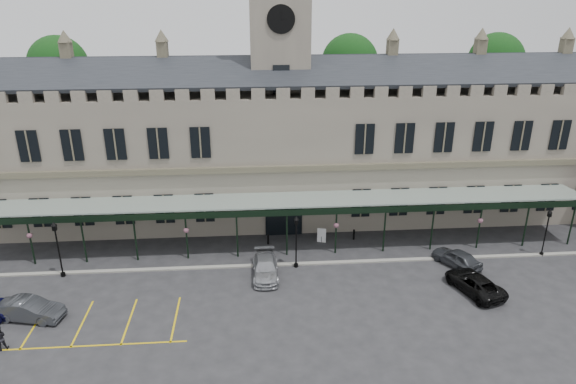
{
  "coord_description": "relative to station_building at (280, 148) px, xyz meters",
  "views": [
    {
      "loc": [
        -2.74,
        -29.85,
        20.33
      ],
      "look_at": [
        0.0,
        6.0,
        6.0
      ],
      "focal_mm": 32.0,
      "sensor_mm": 36.0,
      "label": 1
    }
  ],
  "objects": [
    {
      "name": "parking_markings",
      "position": [
        -14.0,
        -17.41,
        -6.47
      ],
      "size": [
        16.0,
        6.0,
        0.01
      ],
      "primitive_type": null,
      "color": "gold",
      "rests_on": "ground"
    },
    {
      "name": "station_building",
      "position": [
        0.0,
        0.0,
        0.0
      ],
      "size": [
        60.0,
        10.36,
        17.3
      ],
      "color": "#6D665B",
      "rests_on": "ground"
    },
    {
      "name": "bollard_left",
      "position": [
        -1.46,
        -6.73,
        -6.03
      ],
      "size": [
        0.16,
        0.16,
        0.88
      ],
      "primitive_type": "cylinder",
      "color": "black",
      "rests_on": "ground"
    },
    {
      "name": "sign_board",
      "position": [
        3.13,
        -6.72,
        -5.84
      ],
      "size": [
        0.74,
        0.26,
        1.29
      ],
      "rotation": [
        0.0,
        0.0,
        -0.29
      ],
      "color": "black",
      "rests_on": "ground"
    },
    {
      "name": "clock_tower",
      "position": [
        0.0,
        0.09,
        6.64
      ],
      "size": [
        5.6,
        5.6,
        24.8
      ],
      "color": "#6D665B",
      "rests_on": "ground"
    },
    {
      "name": "tree_behind_right",
      "position": [
        24.0,
        9.09,
        6.35
      ],
      "size": [
        6.0,
        6.0,
        16.0
      ],
      "color": "#332314",
      "rests_on": "ground"
    },
    {
      "name": "car_van",
      "position": [
        13.0,
        -15.2,
        -5.8
      ],
      "size": [
        3.59,
        5.24,
        1.33
      ],
      "primitive_type": "imported",
      "rotation": [
        0.0,
        0.0,
        3.46
      ],
      "color": "black",
      "rests_on": "ground"
    },
    {
      "name": "lamp_post_right",
      "position": [
        20.72,
        -10.45,
        -4.04
      ],
      "size": [
        0.39,
        0.39,
        4.1
      ],
      "color": "black",
      "rests_on": "ground"
    },
    {
      "name": "traffic_cone",
      "position": [
        12.96,
        -16.47,
        -6.13
      ],
      "size": [
        0.43,
        0.43,
        0.68
      ],
      "rotation": [
        0.0,
        0.0,
        0.04
      ],
      "color": "#E54A07",
      "rests_on": "ground"
    },
    {
      "name": "kerb",
      "position": [
        0.0,
        -10.41,
        -6.41
      ],
      "size": [
        60.0,
        0.4,
        0.12
      ],
      "primitive_type": "cube",
      "color": "gray",
      "rests_on": "ground"
    },
    {
      "name": "car_right_a",
      "position": [
        13.13,
        -11.5,
        -5.78
      ],
      "size": [
        3.47,
        4.3,
        1.38
      ],
      "primitive_type": "imported",
      "rotation": [
        0.0,
        0.0,
        3.68
      ],
      "color": "#323439",
      "rests_on": "ground"
    },
    {
      "name": "lamp_post_mid",
      "position": [
        0.57,
        -10.74,
        -3.89
      ],
      "size": [
        0.41,
        0.41,
        4.35
      ],
      "color": "black",
      "rests_on": "ground"
    },
    {
      "name": "tree_behind_mid",
      "position": [
        8.0,
        9.09,
        6.35
      ],
      "size": [
        6.0,
        6.0,
        16.0
      ],
      "color": "#332314",
      "rests_on": "ground"
    },
    {
      "name": "lamp_post_left",
      "position": [
        -17.17,
        -10.8,
        -3.78
      ],
      "size": [
        0.43,
        0.43,
        4.54
      ],
      "color": "black",
      "rests_on": "ground"
    },
    {
      "name": "tree_behind_left",
      "position": [
        -22.0,
        9.09,
        6.35
      ],
      "size": [
        6.0,
        6.0,
        16.0
      ],
      "color": "#332314",
      "rests_on": "ground"
    },
    {
      "name": "bollard_right",
      "position": [
        5.99,
        -6.43,
        -6.01
      ],
      "size": [
        0.16,
        0.16,
        0.92
      ],
      "primitive_type": "cylinder",
      "color": "black",
      "rests_on": "ground"
    },
    {
      "name": "car_taxi",
      "position": [
        -1.87,
        -11.88,
        -5.79
      ],
      "size": [
        1.92,
        4.67,
        1.35
      ],
      "primitive_type": "imported",
      "rotation": [
        0.0,
        0.0,
        -0.0
      ],
      "color": "gray",
      "rests_on": "ground"
    },
    {
      "name": "ground",
      "position": [
        0.0,
        -15.91,
        -6.47
      ],
      "size": [
        140.0,
        140.0,
        0.0
      ],
      "primitive_type": "plane",
      "color": "#262628"
    },
    {
      "name": "canopy",
      "position": [
        0.0,
        -8.45,
        -4.06
      ],
      "size": [
        50.0,
        4.1,
        4.3
      ],
      "color": "#8C9E93",
      "rests_on": "ground"
    },
    {
      "name": "car_left_b",
      "position": [
        -17.5,
        -16.19,
        -5.74
      ],
      "size": [
        4.62,
        2.4,
        1.45
      ],
      "primitive_type": "imported",
      "rotation": [
        0.0,
        0.0,
        1.36
      ],
      "color": "#323439",
      "rests_on": "ground"
    },
    {
      "name": "person_b",
      "position": [
        -18.07,
        -19.22,
        -5.66
      ],
      "size": [
        0.97,
        0.89,
        1.61
      ],
      "primitive_type": "imported",
      "rotation": [
        0.0,
        0.0,
        3.6
      ],
      "color": "black",
      "rests_on": "ground"
    }
  ]
}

